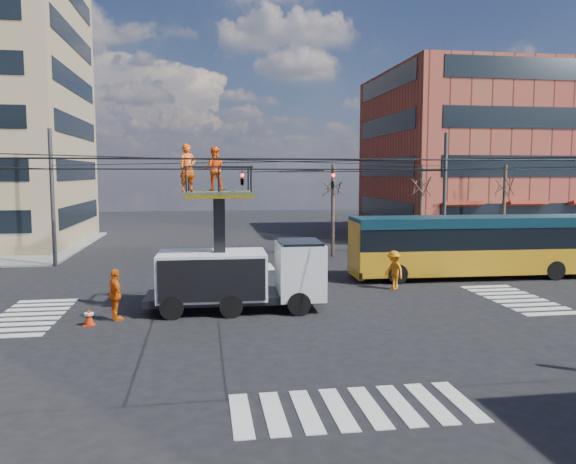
{
  "coord_description": "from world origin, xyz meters",
  "views": [
    {
      "loc": [
        -3.41,
        -22.17,
        5.45
      ],
      "look_at": [
        0.32,
        2.24,
        2.85
      ],
      "focal_mm": 35.0,
      "sensor_mm": 36.0,
      "label": 1
    }
  ],
  "objects_px": {
    "traffic_cone": "(89,317)",
    "utility_truck": "(240,258)",
    "city_bus": "(474,245)",
    "flagger": "(394,270)",
    "worker_ground": "(116,295)"
  },
  "relations": [
    {
      "from": "traffic_cone",
      "to": "utility_truck",
      "type": "bearing_deg",
      "value": 15.26
    },
    {
      "from": "city_bus",
      "to": "utility_truck",
      "type": "bearing_deg",
      "value": -155.95
    },
    {
      "from": "utility_truck",
      "to": "flagger",
      "type": "xyz_separation_m",
      "value": [
        7.41,
        2.88,
        -1.19
      ]
    },
    {
      "from": "utility_truck",
      "to": "traffic_cone",
      "type": "xyz_separation_m",
      "value": [
        -5.52,
        -1.51,
        -1.78
      ]
    },
    {
      "from": "city_bus",
      "to": "worker_ground",
      "type": "relative_size",
      "value": 6.68
    },
    {
      "from": "worker_ground",
      "to": "flagger",
      "type": "xyz_separation_m",
      "value": [
        12.07,
        3.81,
        -0.05
      ]
    },
    {
      "from": "utility_truck",
      "to": "traffic_cone",
      "type": "relative_size",
      "value": 10.79
    },
    {
      "from": "utility_truck",
      "to": "flagger",
      "type": "distance_m",
      "value": 8.04
    },
    {
      "from": "flagger",
      "to": "city_bus",
      "type": "bearing_deg",
      "value": 93.5
    },
    {
      "from": "city_bus",
      "to": "flagger",
      "type": "relative_size",
      "value": 7.05
    },
    {
      "from": "traffic_cone",
      "to": "flagger",
      "type": "bearing_deg",
      "value": 18.75
    },
    {
      "from": "utility_truck",
      "to": "worker_ground",
      "type": "bearing_deg",
      "value": -167.34
    },
    {
      "from": "utility_truck",
      "to": "worker_ground",
      "type": "height_order",
      "value": "utility_truck"
    },
    {
      "from": "traffic_cone",
      "to": "flagger",
      "type": "xyz_separation_m",
      "value": [
        12.93,
        4.39,
        0.59
      ]
    },
    {
      "from": "city_bus",
      "to": "flagger",
      "type": "xyz_separation_m",
      "value": [
        -5.12,
        -2.29,
        -0.81
      ]
    }
  ]
}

